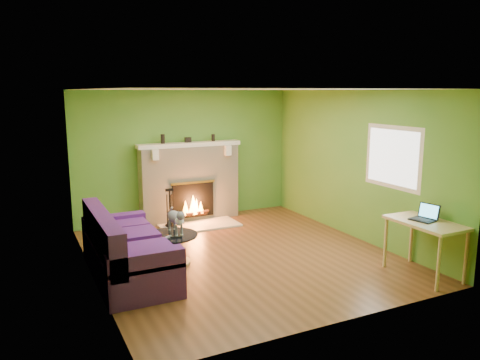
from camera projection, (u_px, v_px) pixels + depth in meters
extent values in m
plane|color=brown|center=(240.00, 254.00, 7.49)|extent=(5.00, 5.00, 0.00)
plane|color=white|center=(240.00, 89.00, 7.00)|extent=(5.00, 5.00, 0.00)
plane|color=#48862B|center=(186.00, 155.00, 9.45)|extent=(5.00, 0.00, 5.00)
plane|color=#48862B|center=(342.00, 211.00, 5.04)|extent=(5.00, 0.00, 5.00)
plane|color=#48862B|center=(90.00, 188.00, 6.28)|extent=(0.00, 5.00, 5.00)
plane|color=#48862B|center=(355.00, 165.00, 8.21)|extent=(0.00, 5.00, 5.00)
plane|color=silver|center=(393.00, 157.00, 7.37)|extent=(0.00, 1.20, 1.20)
plane|color=white|center=(392.00, 157.00, 7.36)|extent=(0.00, 1.06, 1.06)
cube|color=beige|center=(190.00, 183.00, 9.40)|extent=(2.00, 0.35, 1.50)
cube|color=black|center=(193.00, 200.00, 9.29)|extent=(0.85, 0.03, 0.68)
cube|color=gold|center=(193.00, 183.00, 9.22)|extent=(0.91, 0.02, 0.04)
cylinder|color=black|center=(194.00, 214.00, 9.31)|extent=(0.55, 0.07, 0.07)
cube|color=silver|center=(189.00, 144.00, 9.23)|extent=(2.10, 0.28, 0.08)
cube|color=silver|center=(155.00, 155.00, 8.77)|extent=(0.12, 0.10, 0.20)
cube|color=silver|center=(228.00, 150.00, 9.41)|extent=(0.12, 0.10, 0.20)
cube|color=beige|center=(200.00, 225.00, 9.07)|extent=(1.50, 0.75, 0.03)
cube|color=silver|center=(189.00, 144.00, 9.23)|extent=(2.10, 0.28, 0.08)
cube|color=#481B67|center=(129.00, 260.00, 6.57)|extent=(0.96, 2.12, 0.48)
cube|color=#481B67|center=(102.00, 235.00, 6.34)|extent=(0.22, 2.12, 0.60)
cube|color=#481B67|center=(146.00, 261.00, 5.67)|extent=(0.96, 0.22, 0.24)
cube|color=#481B67|center=(114.00, 222.00, 7.35)|extent=(0.96, 0.22, 0.24)
cube|color=#481B67|center=(143.00, 252.00, 6.01)|extent=(0.76, 0.57, 0.13)
cube|color=#481B67|center=(130.00, 237.00, 6.63)|extent=(0.76, 0.57, 0.13)
cube|color=#481B67|center=(121.00, 226.00, 7.16)|extent=(0.76, 0.57, 0.13)
cylinder|color=#D7B774|center=(172.00, 262.00, 7.12)|extent=(0.55, 0.55, 0.03)
cylinder|color=#D7B774|center=(172.00, 249.00, 7.09)|extent=(0.20, 0.20, 0.39)
cylinder|color=black|center=(171.00, 235.00, 7.05)|extent=(0.79, 0.79, 0.02)
cube|color=#D7B774|center=(426.00, 223.00, 6.51)|extent=(0.62, 1.07, 0.04)
cylinder|color=#D7B774|center=(439.00, 264.00, 6.04)|extent=(0.05, 0.05, 0.75)
cylinder|color=#D7B774|center=(466.00, 258.00, 6.27)|extent=(0.05, 0.05, 0.75)
cylinder|color=#D7B774|center=(385.00, 243.00, 6.89)|extent=(0.05, 0.05, 0.75)
cylinder|color=#D7B774|center=(411.00, 238.00, 7.12)|extent=(0.05, 0.05, 0.75)
cube|color=#969699|center=(167.00, 237.00, 6.89)|extent=(0.17, 0.13, 0.02)
cube|color=black|center=(177.00, 237.00, 6.89)|extent=(0.16, 0.06, 0.02)
cylinder|color=black|center=(163.00, 139.00, 9.00)|extent=(0.08, 0.08, 0.18)
cylinder|color=black|center=(213.00, 138.00, 9.46)|extent=(0.07, 0.07, 0.14)
cube|color=black|center=(188.00, 140.00, 9.23)|extent=(0.12, 0.08, 0.10)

